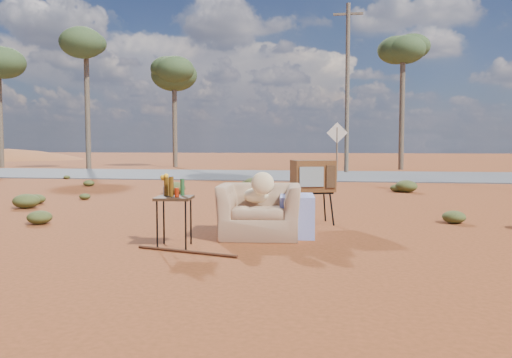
# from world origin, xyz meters

# --- Properties ---
(ground) EXTENTS (140.00, 140.00, 0.00)m
(ground) POSITION_xyz_m (0.00, 0.00, 0.00)
(ground) COLOR brown
(ground) RESTS_ON ground
(highway) EXTENTS (140.00, 7.00, 0.04)m
(highway) POSITION_xyz_m (0.00, 15.00, 0.02)
(highway) COLOR #565659
(highway) RESTS_ON ground
(armchair) EXTENTS (1.47, 1.02, 1.05)m
(armchair) POSITION_xyz_m (0.37, 0.52, 0.49)
(armchair) COLOR #9C7455
(armchair) RESTS_ON ground
(tv_unit) EXTENTS (0.82, 0.72, 1.11)m
(tv_unit) POSITION_xyz_m (1.01, 1.79, 0.82)
(tv_unit) COLOR black
(tv_unit) RESTS_ON ground
(side_table) EXTENTS (0.52, 0.52, 0.96)m
(side_table) POSITION_xyz_m (-0.79, -0.40, 0.70)
(side_table) COLOR #362413
(side_table) RESTS_ON ground
(rusty_bar) EXTENTS (1.41, 0.42, 0.04)m
(rusty_bar) POSITION_xyz_m (-0.49, -0.78, 0.02)
(rusty_bar) COLOR #532716
(rusty_bar) RESTS_ON ground
(road_sign) EXTENTS (0.78, 0.06, 2.19)m
(road_sign) POSITION_xyz_m (1.50, 12.00, 1.50)
(road_sign) COLOR brown
(road_sign) RESTS_ON ground
(eucalyptus_left) EXTENTS (3.20, 3.20, 8.10)m
(eucalyptus_left) POSITION_xyz_m (-12.00, 19.00, 6.92)
(eucalyptus_left) COLOR brown
(eucalyptus_left) RESTS_ON ground
(eucalyptus_near_left) EXTENTS (3.20, 3.20, 6.60)m
(eucalyptus_near_left) POSITION_xyz_m (-8.00, 22.00, 5.45)
(eucalyptus_near_left) COLOR brown
(eucalyptus_near_left) RESTS_ON ground
(eucalyptus_center) EXTENTS (3.20, 3.20, 7.60)m
(eucalyptus_center) POSITION_xyz_m (5.00, 21.00, 6.43)
(eucalyptus_center) COLOR brown
(eucalyptus_center) RESTS_ON ground
(utility_pole_center) EXTENTS (1.40, 0.20, 8.00)m
(utility_pole_center) POSITION_xyz_m (2.00, 17.50, 4.15)
(utility_pole_center) COLOR brown
(utility_pole_center) RESTS_ON ground
(scrub_patch) EXTENTS (17.49, 8.07, 0.33)m
(scrub_patch) POSITION_xyz_m (-0.82, 4.41, 0.14)
(scrub_patch) COLOR #4A4F22
(scrub_patch) RESTS_ON ground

